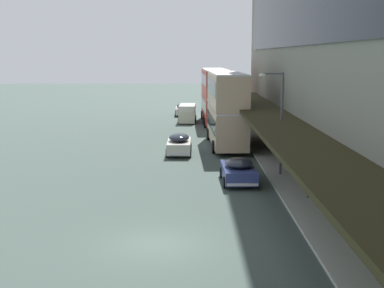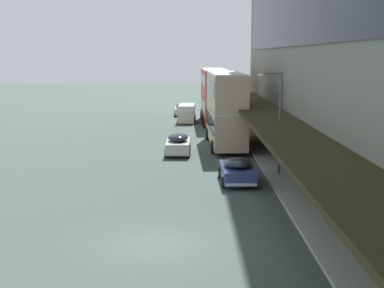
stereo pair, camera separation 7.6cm
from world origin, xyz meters
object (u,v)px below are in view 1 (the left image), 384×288
object	(u,v)px
sedan_oncoming_front	(182,109)
vw_van	(187,112)
sedan_lead_mid	(178,144)
pedestrian_at_kerb	(310,178)
sedan_lead_near	(238,170)
sedan_second_near	(212,104)
transit_bus_kerbside_front	(226,107)
street_lamp	(278,115)
transit_bus_kerbside_rear	(214,94)

from	to	relation	value
sedan_oncoming_front	vw_van	size ratio (longest dim) A/B	0.97
sedan_lead_mid	pedestrian_at_kerb	size ratio (longest dim) A/B	2.33
sedan_lead_near	pedestrian_at_kerb	bearing A→B (deg)	-49.25
sedan_second_near	transit_bus_kerbside_front	bearing A→B (deg)	-90.03
sedan_lead_near	vw_van	world-z (taller)	vw_van
sedan_lead_mid	street_lamp	bearing A→B (deg)	-50.40
transit_bus_kerbside_rear	sedan_second_near	size ratio (longest dim) A/B	2.36
sedan_oncoming_front	vw_van	bearing A→B (deg)	-84.36
sedan_lead_mid	street_lamp	xyz separation A→B (m)	(6.21, -7.50, 3.03)
transit_bus_kerbside_rear	vw_van	world-z (taller)	transit_bus_kerbside_rear
transit_bus_kerbside_front	street_lamp	distance (m)	11.31
street_lamp	sedan_lead_mid	bearing A→B (deg)	129.60
sedan_second_near	sedan_lead_mid	distance (m)	33.55
sedan_oncoming_front	sedan_lead_mid	world-z (taller)	sedan_lead_mid
pedestrian_at_kerb	sedan_lead_mid	bearing A→B (deg)	118.44
street_lamp	sedan_second_near	bearing A→B (deg)	93.39
sedan_oncoming_front	pedestrian_at_kerb	bearing A→B (deg)	-79.55
pedestrian_at_kerb	vw_van	bearing A→B (deg)	101.44
sedan_lead_near	vw_van	size ratio (longest dim) A/B	0.93
sedan_second_near	pedestrian_at_kerb	size ratio (longest dim) A/B	2.64
sedan_second_near	transit_bus_kerbside_rear	bearing A→B (deg)	-91.27
pedestrian_at_kerb	sedan_oncoming_front	bearing A→B (deg)	100.45
street_lamp	transit_bus_kerbside_rear	bearing A→B (deg)	96.05
transit_bus_kerbside_rear	street_lamp	bearing A→B (deg)	-83.95
transit_bus_kerbside_rear	sedan_lead_near	xyz separation A→B (m)	(0.23, -27.51, -2.45)
vw_van	sedan_oncoming_front	bearing A→B (deg)	95.64
transit_bus_kerbside_rear	pedestrian_at_kerb	xyz separation A→B (m)	(3.58, -31.41, -2.00)
sedan_lead_near	transit_bus_kerbside_rear	bearing A→B (deg)	90.48
sedan_lead_mid	pedestrian_at_kerb	distance (m)	14.80
sedan_oncoming_front	sedan_second_near	xyz separation A→B (m)	(4.00, 7.02, 0.05)
sedan_lead_mid	street_lamp	distance (m)	10.20
transit_bus_kerbside_front	sedan_lead_near	world-z (taller)	transit_bus_kerbside_front
sedan_lead_near	street_lamp	bearing A→B (deg)	32.68
sedan_oncoming_front	sedan_lead_near	bearing A→B (deg)	-83.72
transit_bus_kerbside_front	transit_bus_kerbside_rear	distance (m)	14.87
street_lamp	sedan_lead_near	bearing A→B (deg)	-147.32
street_lamp	pedestrian_at_kerb	bearing A→B (deg)	-81.36
sedan_lead_near	street_lamp	xyz separation A→B (m)	(2.52, 1.61, 3.08)
transit_bus_kerbside_rear	sedan_second_near	xyz separation A→B (m)	(0.33, 14.94, -2.39)
transit_bus_kerbside_front	sedan_lead_mid	distance (m)	5.72
sedan_lead_near	vw_van	distance (m)	28.81
street_lamp	vw_van	bearing A→B (deg)	102.00
transit_bus_kerbside_front	sedan_lead_mid	world-z (taller)	transit_bus_kerbside_front
transit_bus_kerbside_rear	sedan_lead_near	bearing A→B (deg)	-89.52
sedan_lead_near	sedan_oncoming_front	bearing A→B (deg)	96.28
sedan_lead_near	sedan_second_near	world-z (taller)	sedan_second_near
sedan_lead_mid	sedan_lead_near	bearing A→B (deg)	-67.96
sedan_second_near	vw_van	xyz separation A→B (m)	(-3.33, -13.83, 0.31)
sedan_lead_near	sedan_lead_mid	distance (m)	9.83
transit_bus_kerbside_front	street_lamp	world-z (taller)	street_lamp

